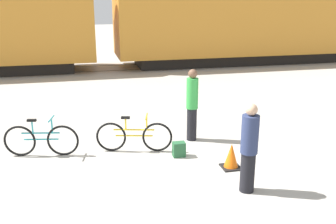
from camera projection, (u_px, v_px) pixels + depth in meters
ground_plane at (159, 186)px, 7.58m from camera, size 80.00×80.00×0.00m
freight_train at (104, 13)px, 18.56m from camera, size 26.57×3.07×5.12m
rail_near at (108, 71)px, 18.67m from camera, size 38.57×0.07×0.01m
rail_far at (106, 65)px, 20.01m from camera, size 38.57×0.07×0.01m
bicycle_teal at (41, 140)px, 8.90m from camera, size 1.67×0.47×0.90m
bicycle_yellow at (134, 136)px, 9.15m from camera, size 1.74×0.54×0.88m
person_in_navy at (249, 148)px, 7.16m from camera, size 0.32×0.32×1.71m
person_in_green at (192, 104)px, 9.71m from camera, size 0.29×0.29×1.81m
backpack at (179, 149)px, 8.92m from camera, size 0.28×0.20×0.34m
traffic_cone at (231, 157)px, 8.31m from camera, size 0.40×0.40×0.55m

